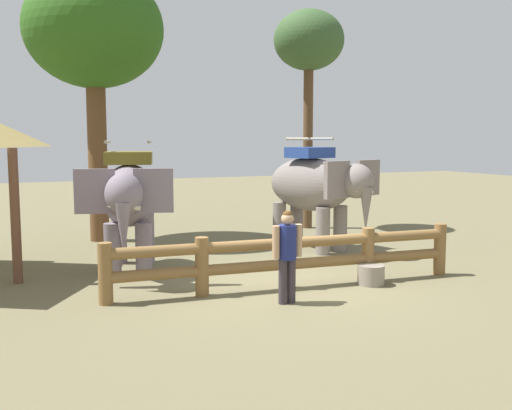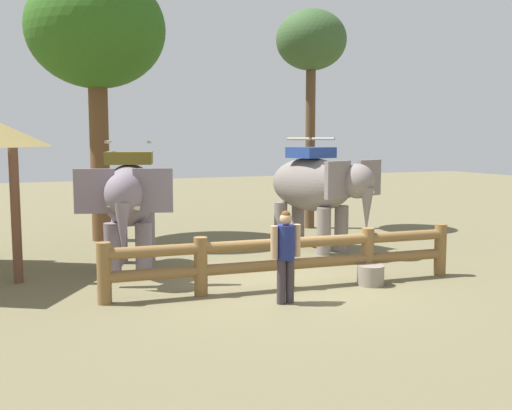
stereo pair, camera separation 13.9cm
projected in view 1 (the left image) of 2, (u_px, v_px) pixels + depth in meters
ground_plane at (286, 286)px, 11.24m from camera, size 60.00×60.00×0.00m
log_fence at (289, 256)px, 11.06m from camera, size 6.86×0.74×1.05m
elephant_near_left at (129, 199)px, 12.29m from camera, size 2.13×3.27×2.73m
elephant_center at (316, 187)px, 14.79m from camera, size 2.23×3.34×2.79m
tourist_woman_in_black at (287, 250)px, 10.01m from camera, size 0.56×0.32×1.58m
tree_far_left at (309, 46)px, 17.96m from camera, size 2.12×2.12×6.61m
tree_back_center at (94, 32)px, 15.66m from camera, size 3.64×3.64×7.17m
feed_bucket at (371, 275)px, 11.36m from camera, size 0.51×0.51×0.38m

